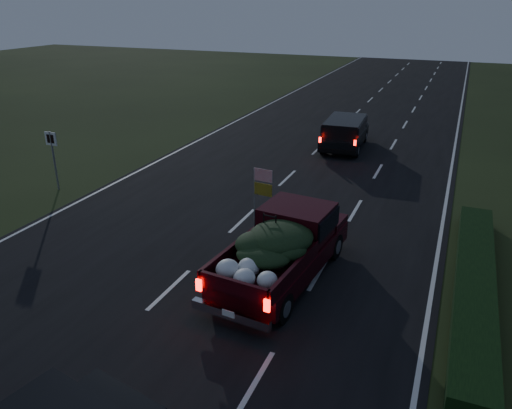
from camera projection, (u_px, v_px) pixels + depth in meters
The scene contains 6 objects.
ground at pixel (169, 290), 13.85m from camera, with size 120.00×120.00×0.00m, color black.
road_asphalt at pixel (169, 290), 13.84m from camera, with size 14.00×120.00×0.02m, color black.
hedge_row at pixel (474, 285), 13.54m from camera, with size 1.00×10.00×0.60m, color black.
route_sign at pixel (53, 152), 20.47m from camera, with size 0.55×0.08×2.50m.
pickup_truck at pixel (283, 244), 14.10m from camera, with size 2.60×5.60×2.84m.
lead_suv at pixel (345, 130), 26.41m from camera, with size 2.19×4.72×1.33m.
Camera 1 is at (6.76, -10.05, 7.51)m, focal length 35.00 mm.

